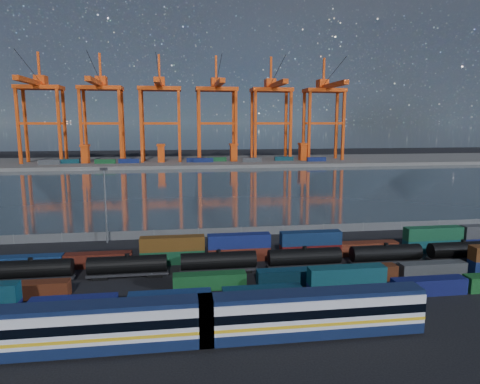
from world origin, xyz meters
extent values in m
plane|color=black|center=(0.00, 0.00, 0.00)|extent=(700.00, 700.00, 0.00)
plane|color=#313F47|center=(0.00, 105.00, 0.01)|extent=(700.00, 700.00, 0.00)
cube|color=#514F4C|center=(0.00, 210.00, 1.00)|extent=(700.00, 70.00, 2.00)
cone|color=#1E2630|center=(-600.00, 1600.00, 210.00)|extent=(1000.00, 1000.00, 420.00)
cone|color=#1E2630|center=(-200.00, 1600.00, 260.00)|extent=(1100.00, 1100.00, 520.00)
cone|color=#1E2630|center=(200.00, 1600.00, 230.00)|extent=(1040.00, 1040.00, 460.00)
cone|color=#1E2630|center=(600.00, 1600.00, 190.00)|extent=(960.00, 960.00, 380.00)
cone|color=#1E2630|center=(950.00, 1600.00, 150.00)|extent=(840.00, 840.00, 300.00)
cube|color=silver|center=(-24.26, -20.57, 3.22)|extent=(27.74, 3.33, 4.22)
cube|color=#101C3C|center=(-24.26, -20.57, 1.00)|extent=(27.74, 3.40, 1.33)
cube|color=#101C3C|center=(-24.26, -20.57, 5.60)|extent=(27.74, 3.00, 0.55)
cube|color=gold|center=(-24.26, -20.57, 2.33)|extent=(27.77, 3.43, 0.40)
cube|color=black|center=(-24.26, -20.57, 3.66)|extent=(27.77, 3.43, 1.11)
cube|color=black|center=(-33.97, -20.57, 0.39)|extent=(3.33, 2.22, 0.78)
cube|color=black|center=(-14.55, -20.57, 0.39)|extent=(3.33, 2.22, 0.78)
cube|color=silver|center=(1.74, -20.57, 3.22)|extent=(27.74, 3.33, 4.22)
cube|color=#101C3C|center=(1.74, -20.57, 1.00)|extent=(27.74, 3.40, 1.33)
cube|color=#101C3C|center=(1.74, -20.57, 5.60)|extent=(27.74, 3.00, 0.55)
cube|color=gold|center=(1.74, -20.57, 2.33)|extent=(27.77, 3.43, 0.40)
cube|color=black|center=(1.74, -20.57, 3.66)|extent=(27.77, 3.43, 1.11)
cube|color=black|center=(-7.97, -20.57, 0.39)|extent=(3.33, 2.22, 0.78)
cube|color=black|center=(11.45, -20.57, 0.39)|extent=(3.33, 2.22, 0.78)
cube|color=navy|center=(-28.67, -10.14, 1.26)|extent=(11.60, 2.36, 2.51)
cube|color=navy|center=(-15.67, -10.14, 1.26)|extent=(11.60, 2.36, 2.51)
cube|color=#0D3047|center=(-2.42, -10.14, 1.26)|extent=(11.60, 2.36, 2.51)
cube|color=navy|center=(10.33, -10.14, 1.26)|extent=(11.60, 2.36, 2.51)
cube|color=#0E404B|center=(10.33, -10.14, 3.77)|extent=(11.60, 2.36, 2.51)
cube|color=#101550|center=(23.65, -10.14, 1.26)|extent=(11.60, 2.36, 2.51)
cube|color=#522110|center=(-36.67, -3.21, 1.25)|extent=(11.57, 2.35, 2.51)
cube|color=#155022|center=(-9.59, -3.21, 1.25)|extent=(11.57, 2.35, 2.51)
cube|color=#0D3045|center=(3.86, -3.21, 1.25)|extent=(11.57, 2.35, 2.51)
cube|color=#4C210F|center=(16.02, -3.21, 1.25)|extent=(11.57, 2.35, 2.51)
cube|color=#3B3E3F|center=(28.57, -3.21, 1.25)|extent=(11.57, 2.35, 2.51)
cube|color=navy|center=(-41.12, 10.06, 1.29)|extent=(11.93, 2.43, 2.59)
cube|color=#511910|center=(-29.01, 10.06, 1.29)|extent=(11.93, 2.43, 2.59)
cube|color=#134829|center=(-15.57, 10.06, 1.29)|extent=(11.93, 2.43, 2.59)
cube|color=#5C3812|center=(-15.57, 10.06, 3.88)|extent=(11.93, 2.43, 2.59)
cube|color=#5C1E12|center=(-3.02, 10.06, 1.29)|extent=(11.93, 2.43, 2.59)
cube|color=navy|center=(-3.02, 10.06, 3.88)|extent=(11.93, 2.43, 2.59)
cube|color=#560D0D|center=(11.11, 10.06, 1.29)|extent=(11.93, 2.43, 2.59)
cube|color=#0F254C|center=(11.11, 10.06, 3.88)|extent=(11.93, 2.43, 2.59)
cube|color=#5F2313|center=(23.00, 10.06, 1.29)|extent=(11.93, 2.43, 2.59)
cube|color=#0E4349|center=(36.89, 10.06, 1.29)|extent=(11.93, 2.43, 2.59)
cube|color=#155130|center=(36.89, 10.06, 3.88)|extent=(11.93, 2.43, 2.59)
cylinder|color=black|center=(-38.53, 3.60, 2.32)|extent=(13.11, 2.92, 2.92)
cylinder|color=black|center=(-38.53, 3.60, 3.93)|extent=(0.81, 0.81, 0.50)
cube|color=black|center=(-38.53, 3.60, 0.71)|extent=(13.61, 2.02, 0.40)
cube|color=black|center=(-43.07, 3.60, 0.30)|extent=(2.52, 1.81, 0.60)
cube|color=black|center=(-34.00, 3.60, 0.30)|extent=(2.52, 1.81, 0.60)
cylinder|color=black|center=(-23.03, 3.60, 2.32)|extent=(13.11, 2.92, 2.92)
cylinder|color=black|center=(-23.03, 3.60, 3.93)|extent=(0.81, 0.81, 0.50)
cube|color=black|center=(-23.03, 3.60, 0.71)|extent=(13.61, 2.02, 0.40)
cube|color=black|center=(-27.57, 3.60, 0.30)|extent=(2.52, 1.81, 0.60)
cube|color=black|center=(-18.50, 3.60, 0.30)|extent=(2.52, 1.81, 0.60)
cylinder|color=black|center=(-7.53, 3.60, 2.32)|extent=(13.11, 2.92, 2.92)
cylinder|color=black|center=(-7.53, 3.60, 3.93)|extent=(0.81, 0.81, 0.50)
cube|color=black|center=(-7.53, 3.60, 0.71)|extent=(13.61, 2.02, 0.40)
cube|color=black|center=(-12.07, 3.60, 0.30)|extent=(2.52, 1.81, 0.60)
cube|color=black|center=(-3.00, 3.60, 0.30)|extent=(2.52, 1.81, 0.60)
cylinder|color=black|center=(7.97, 3.60, 2.32)|extent=(13.11, 2.92, 2.92)
cylinder|color=black|center=(7.97, 3.60, 3.93)|extent=(0.81, 0.81, 0.50)
cube|color=black|center=(7.97, 3.60, 0.71)|extent=(13.61, 2.02, 0.40)
cube|color=black|center=(3.43, 3.60, 0.30)|extent=(2.52, 1.81, 0.60)
cube|color=black|center=(12.50, 3.60, 0.30)|extent=(2.52, 1.81, 0.60)
cylinder|color=black|center=(23.47, 3.60, 2.32)|extent=(13.11, 2.92, 2.92)
cylinder|color=black|center=(23.47, 3.60, 3.93)|extent=(0.81, 0.81, 0.50)
cube|color=black|center=(23.47, 3.60, 0.71)|extent=(13.61, 2.02, 0.40)
cube|color=black|center=(18.93, 3.60, 0.30)|extent=(2.52, 1.81, 0.60)
cube|color=black|center=(28.00, 3.60, 0.30)|extent=(2.52, 1.81, 0.60)
cylinder|color=black|center=(38.97, 3.60, 2.32)|extent=(13.11, 2.92, 2.92)
cylinder|color=black|center=(38.97, 3.60, 3.93)|extent=(0.81, 0.81, 0.50)
cube|color=black|center=(38.97, 3.60, 0.71)|extent=(13.61, 2.02, 0.40)
cube|color=black|center=(34.43, 3.60, 0.30)|extent=(2.52, 1.81, 0.60)
cube|color=#595B5E|center=(0.00, 28.00, 1.00)|extent=(160.00, 0.06, 2.00)
cylinder|color=slate|center=(-50.00, 28.00, 1.10)|extent=(0.12, 0.12, 2.20)
cylinder|color=slate|center=(-40.00, 28.00, 1.10)|extent=(0.12, 0.12, 2.20)
cylinder|color=slate|center=(-30.00, 28.00, 1.10)|extent=(0.12, 0.12, 2.20)
cylinder|color=slate|center=(-20.00, 28.00, 1.10)|extent=(0.12, 0.12, 2.20)
cylinder|color=slate|center=(-10.00, 28.00, 1.10)|extent=(0.12, 0.12, 2.20)
cylinder|color=slate|center=(0.00, 28.00, 1.10)|extent=(0.12, 0.12, 2.20)
cylinder|color=slate|center=(10.00, 28.00, 1.10)|extent=(0.12, 0.12, 2.20)
cylinder|color=slate|center=(20.00, 28.00, 1.10)|extent=(0.12, 0.12, 2.20)
cylinder|color=slate|center=(30.00, 28.00, 1.10)|extent=(0.12, 0.12, 2.20)
cylinder|color=slate|center=(40.00, 28.00, 1.10)|extent=(0.12, 0.12, 2.20)
cylinder|color=slate|center=(50.00, 28.00, 1.10)|extent=(0.12, 0.12, 2.20)
cylinder|color=slate|center=(60.00, 28.00, 1.10)|extent=(0.12, 0.12, 2.20)
cylinder|color=slate|center=(-30.00, 26.00, 8.00)|extent=(0.36, 0.36, 16.00)
cube|color=black|center=(-30.00, 26.00, 16.30)|extent=(1.60, 0.40, 0.60)
cube|color=#DE450F|center=(-106.38, 198.79, 23.29)|extent=(1.66, 1.66, 46.57)
cube|color=#DE450F|center=(-106.38, 211.21, 23.29)|extent=(1.66, 1.66, 46.57)
cube|color=#DE450F|center=(-83.62, 198.79, 23.29)|extent=(1.66, 1.66, 46.57)
cube|color=#DE450F|center=(-83.62, 211.21, 23.29)|extent=(1.66, 1.66, 46.57)
cube|color=#DE450F|center=(-95.00, 198.79, 25.61)|extent=(22.77, 1.45, 1.45)
cube|color=#DE450F|center=(-95.00, 211.21, 25.61)|extent=(22.77, 1.45, 1.45)
cube|color=#DE450F|center=(-95.00, 205.00, 46.57)|extent=(25.87, 14.49, 2.28)
cube|color=#DE450F|center=(-95.00, 192.58, 48.64)|extent=(3.10, 49.68, 2.59)
cube|color=#DE450F|center=(-95.00, 209.14, 51.23)|extent=(6.21, 8.28, 5.17)
cube|color=#DE450F|center=(-95.00, 207.07, 58.99)|extent=(1.24, 1.24, 16.56)
cylinder|color=black|center=(-95.00, 190.10, 55.88)|extent=(0.25, 42.60, 14.05)
cube|color=#DE450F|center=(-71.38, 198.79, 23.29)|extent=(1.66, 1.66, 46.57)
cube|color=#DE450F|center=(-71.38, 211.21, 23.29)|extent=(1.66, 1.66, 46.57)
cube|color=#DE450F|center=(-48.62, 198.79, 23.29)|extent=(1.66, 1.66, 46.57)
cube|color=#DE450F|center=(-48.62, 211.21, 23.29)|extent=(1.66, 1.66, 46.57)
cube|color=#DE450F|center=(-60.00, 198.79, 25.61)|extent=(22.77, 1.45, 1.45)
cube|color=#DE450F|center=(-60.00, 211.21, 25.61)|extent=(22.77, 1.45, 1.45)
cube|color=#DE450F|center=(-60.00, 205.00, 46.57)|extent=(25.87, 14.49, 2.28)
cube|color=#DE450F|center=(-60.00, 192.58, 48.64)|extent=(3.10, 49.68, 2.59)
cube|color=#DE450F|center=(-60.00, 209.14, 51.23)|extent=(6.21, 8.28, 5.17)
cube|color=#DE450F|center=(-60.00, 207.07, 58.99)|extent=(1.24, 1.24, 16.56)
cylinder|color=black|center=(-60.00, 190.10, 55.88)|extent=(0.25, 42.60, 14.05)
cube|color=#DE450F|center=(-36.38, 198.79, 23.29)|extent=(1.66, 1.66, 46.57)
cube|color=#DE450F|center=(-36.38, 211.21, 23.29)|extent=(1.66, 1.66, 46.57)
cube|color=#DE450F|center=(-13.62, 198.79, 23.29)|extent=(1.66, 1.66, 46.57)
cube|color=#DE450F|center=(-13.62, 211.21, 23.29)|extent=(1.66, 1.66, 46.57)
cube|color=#DE450F|center=(-25.00, 198.79, 25.61)|extent=(22.77, 1.45, 1.45)
cube|color=#DE450F|center=(-25.00, 211.21, 25.61)|extent=(22.77, 1.45, 1.45)
cube|color=#DE450F|center=(-25.00, 205.00, 46.57)|extent=(25.87, 14.49, 2.28)
cube|color=#DE450F|center=(-25.00, 192.58, 48.64)|extent=(3.10, 49.68, 2.59)
cube|color=#DE450F|center=(-25.00, 209.14, 51.23)|extent=(6.21, 8.28, 5.17)
cube|color=#DE450F|center=(-25.00, 207.07, 58.99)|extent=(1.24, 1.24, 16.56)
cylinder|color=black|center=(-25.00, 190.10, 55.88)|extent=(0.25, 42.60, 14.05)
cube|color=#DE450F|center=(-1.38, 198.79, 23.29)|extent=(1.66, 1.66, 46.57)
cube|color=#DE450F|center=(-1.38, 211.21, 23.29)|extent=(1.66, 1.66, 46.57)
cube|color=#DE450F|center=(21.38, 198.79, 23.29)|extent=(1.66, 1.66, 46.57)
cube|color=#DE450F|center=(21.38, 211.21, 23.29)|extent=(1.66, 1.66, 46.57)
cube|color=#DE450F|center=(10.00, 198.79, 25.61)|extent=(22.77, 1.45, 1.45)
cube|color=#DE450F|center=(10.00, 211.21, 25.61)|extent=(22.77, 1.45, 1.45)
cube|color=#DE450F|center=(10.00, 205.00, 46.57)|extent=(25.87, 14.49, 2.28)
cube|color=#DE450F|center=(10.00, 192.58, 48.64)|extent=(3.10, 49.68, 2.59)
cube|color=#DE450F|center=(10.00, 209.14, 51.23)|extent=(6.21, 8.28, 5.17)
cube|color=#DE450F|center=(10.00, 207.07, 58.99)|extent=(1.24, 1.24, 16.56)
cylinder|color=black|center=(10.00, 190.10, 55.88)|extent=(0.25, 42.60, 14.05)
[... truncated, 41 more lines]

